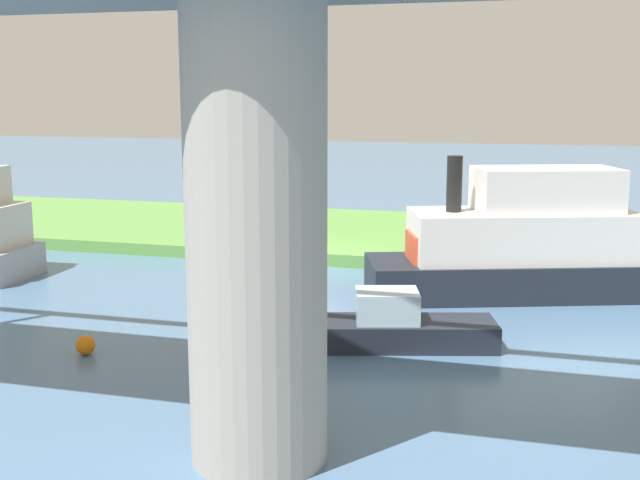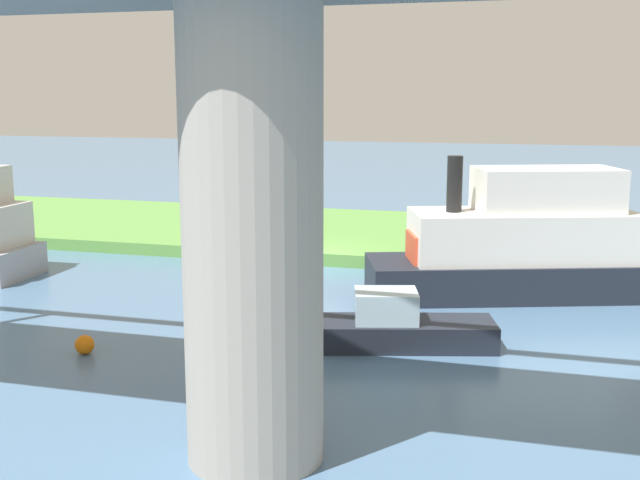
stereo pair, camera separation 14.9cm
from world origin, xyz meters
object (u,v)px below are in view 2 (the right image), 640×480
object	(u,v)px
mooring_post	(269,236)
marker_buoy	(85,345)
skiff_small	(403,327)
person_on_bank	(448,238)
bridge_pylon	(253,238)
motorboat_white	(517,245)

from	to	relation	value
mooring_post	marker_buoy	size ratio (longest dim) A/B	1.98
mooring_post	skiff_small	world-z (taller)	skiff_small
person_on_bank	marker_buoy	size ratio (longest dim) A/B	2.78
skiff_small	mooring_post	bearing A→B (deg)	-53.22
bridge_pylon	skiff_small	world-z (taller)	bridge_pylon
motorboat_white	marker_buoy	distance (m)	14.03
motorboat_white	mooring_post	bearing A→B (deg)	-17.56
bridge_pylon	motorboat_white	xyz separation A→B (m)	(-4.11, -13.59, -2.40)
bridge_pylon	mooring_post	size ratio (longest dim) A/B	8.32
mooring_post	person_on_bank	bearing A→B (deg)	-176.35
mooring_post	skiff_small	size ratio (longest dim) A/B	0.21
motorboat_white	skiff_small	size ratio (longest dim) A/B	1.99
person_on_bank	mooring_post	world-z (taller)	person_on_bank
bridge_pylon	person_on_bank	xyz separation A→B (m)	(-1.46, -17.13, -2.92)
skiff_small	motorboat_white	bearing A→B (deg)	-112.42
bridge_pylon	mooring_post	bearing A→B (deg)	-71.35
marker_buoy	skiff_small	bearing A→B (deg)	-159.71
motorboat_white	skiff_small	xyz separation A→B (m)	(2.64, 6.41, -1.18)
skiff_small	marker_buoy	distance (m)	8.29
bridge_pylon	marker_buoy	xyz separation A→B (m)	(6.30, -4.31, -3.87)
person_on_bank	motorboat_white	bearing A→B (deg)	126.95
person_on_bank	motorboat_white	world-z (taller)	motorboat_white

